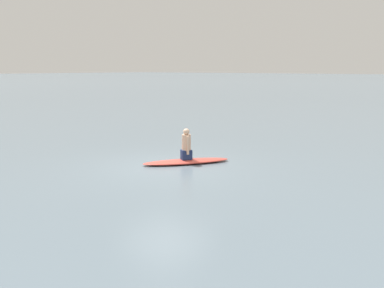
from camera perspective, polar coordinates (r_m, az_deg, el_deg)
The scene contains 3 objects.
ground_plane at distance 13.45m, azimuth -3.51°, elevation -3.01°, with size 400.00×400.00×0.00m, color slate.
surfboard at distance 13.92m, azimuth -0.74°, elevation -2.27°, with size 2.80×0.68×0.13m, color #D84C3F.
person_paddler at distance 13.83m, azimuth -0.74°, elevation -0.20°, with size 0.40×0.42×0.98m.
Camera 1 is at (-8.79, 9.73, 2.99)m, focal length 41.22 mm.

